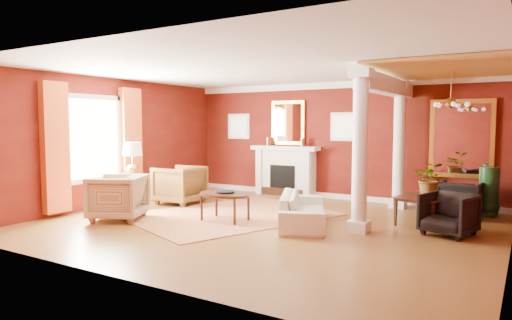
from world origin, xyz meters
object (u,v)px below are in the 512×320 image
Objects in this scene: side_table at (133,164)px; sofa at (303,204)px; coffee_table at (225,195)px; armchair_leopard at (179,183)px; armchair_stripe at (117,195)px; dining_table at (431,201)px.

sofa is at bearing 5.89° from side_table.
side_table reaches higher than sofa.
sofa is 1.85× the size of coffee_table.
coffee_table is at bearing 85.00° from sofa.
side_table is at bearing -30.61° from armchair_leopard.
coffee_table is (-1.42, -0.48, 0.11)m from sofa.
sofa is at bearing 88.14° from armchair_stripe.
sofa is 2.04× the size of armchair_leopard.
armchair_leopard is 2.26m from coffee_table.
armchair_leopard reaches higher than sofa.
sofa is at bearing 79.47° from armchair_leopard.
armchair_leopard is 0.67× the size of side_table.
side_table is 0.97× the size of dining_table.
side_table is at bearing 72.06° from sofa.
armchair_stripe is 1.36m from side_table.
side_table reaches higher than dining_table.
side_table reaches higher than coffee_table.
sofa reaches higher than coffee_table.
armchair_leopard is at bearing 61.06° from side_table.
armchair_stripe is (-3.28, -1.47, 0.10)m from sofa.
dining_table is at bearing -78.36° from sofa.
sofa is 2.44m from dining_table.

